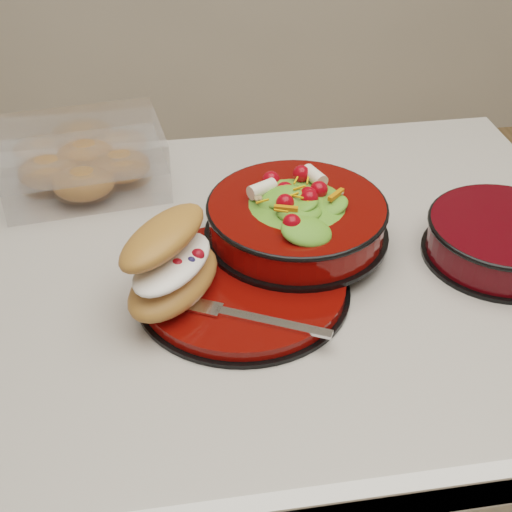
{
  "coord_description": "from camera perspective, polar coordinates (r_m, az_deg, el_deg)",
  "views": [
    {
      "loc": [
        0.02,
        -0.74,
        1.47
      ],
      "look_at": [
        0.13,
        -0.04,
        0.94
      ],
      "focal_mm": 50.0,
      "sensor_mm": 36.0,
      "label": 1
    }
  ],
  "objects": [
    {
      "name": "extra_bowl",
      "position": [
        0.99,
        19.1,
        1.39
      ],
      "size": [
        0.2,
        0.2,
        0.05
      ],
      "rotation": [
        0.0,
        0.0,
        0.07
      ],
      "color": "black",
      "rests_on": "island_counter"
    },
    {
      "name": "pastry_box",
      "position": [
        1.12,
        -13.64,
        7.41
      ],
      "size": [
        0.26,
        0.2,
        0.09
      ],
      "rotation": [
        0.0,
        0.0,
        0.12
      ],
      "color": "white",
      "rests_on": "island_counter"
    },
    {
      "name": "island_counter",
      "position": [
        1.26,
        -6.42,
        -17.6
      ],
      "size": [
        1.24,
        0.74,
        0.9
      ],
      "color": "white",
      "rests_on": "ground"
    },
    {
      "name": "fork",
      "position": [
        0.83,
        -0.32,
        -4.94
      ],
      "size": [
        0.17,
        0.1,
        0.0
      ],
      "rotation": [
        0.0,
        0.0,
        1.1
      ],
      "color": "silver",
      "rests_on": "dinner_plate"
    },
    {
      "name": "croissant",
      "position": [
        0.84,
        -6.73,
        -0.52
      ],
      "size": [
        0.16,
        0.19,
        0.09
      ],
      "rotation": [
        0.0,
        0.0,
        0.96
      ],
      "color": "#A86733",
      "rests_on": "dinner_plate"
    },
    {
      "name": "dinner_plate",
      "position": [
        0.89,
        -1.01,
        -2.44
      ],
      "size": [
        0.27,
        0.27,
        0.02
      ],
      "rotation": [
        0.0,
        0.0,
        0.37
      ],
      "color": "black",
      "rests_on": "island_counter"
    },
    {
      "name": "salad_bowl",
      "position": [
        0.94,
        3.29,
        3.57
      ],
      "size": [
        0.25,
        0.25,
        0.1
      ],
      "rotation": [
        0.0,
        0.0,
        0.16
      ],
      "color": "black",
      "rests_on": "dinner_plate"
    }
  ]
}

